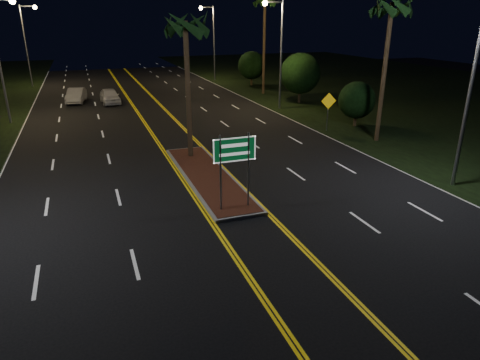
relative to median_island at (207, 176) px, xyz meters
name	(u,v)px	position (x,y,z in m)	size (l,w,h in m)	color
ground	(260,241)	(0.00, -7.00, -0.08)	(120.00, 120.00, 0.00)	black
grass_right	(424,92)	(30.00, 18.00, -0.08)	(40.00, 110.00, 0.01)	black
median_island	(207,176)	(0.00, 0.00, 0.00)	(2.25, 10.25, 0.17)	gray
highway_sign	(235,157)	(0.00, -4.20, 2.32)	(1.80, 0.08, 3.20)	gray
streetlight_left_mid	(2,47)	(-10.61, 17.00, 5.57)	(1.91, 0.44, 9.00)	gray
streetlight_left_far	(28,36)	(-10.61, 37.00, 5.57)	(1.91, 0.44, 9.00)	gray
streetlight_right_near	(468,66)	(10.61, -5.00, 5.57)	(1.91, 0.44, 9.00)	gray
streetlight_right_mid	(277,43)	(10.61, 15.00, 5.57)	(1.91, 0.44, 9.00)	gray
streetlight_right_far	(211,34)	(10.61, 35.00, 5.57)	(1.91, 0.44, 9.00)	gray
palm_median	(185,25)	(0.00, 3.50, 7.19)	(2.40, 2.40, 8.30)	#382819
palm_right_near	(392,7)	(12.50, 3.00, 8.13)	(2.40, 2.40, 9.30)	#382819
palm_right_far	(265,2)	(12.80, 23.00, 9.06)	(2.40, 2.40, 10.30)	#382819
shrub_near	(357,100)	(13.50, 7.00, 1.86)	(2.70, 2.70, 3.30)	#382819
shrub_mid	(300,73)	(14.00, 17.00, 2.64)	(3.78, 3.78, 4.62)	#382819
shrub_far	(252,65)	(13.80, 29.00, 2.25)	(3.24, 3.24, 3.96)	#382819
car_near	(110,95)	(-3.10, 22.73, 0.72)	(2.07, 4.83, 1.61)	white
car_far	(76,94)	(-6.10, 24.30, 0.70)	(2.02, 4.72, 1.57)	#A9ABB3
warning_sign	(328,106)	(10.80, 6.50, 1.70)	(1.13, 0.16, 2.71)	gray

